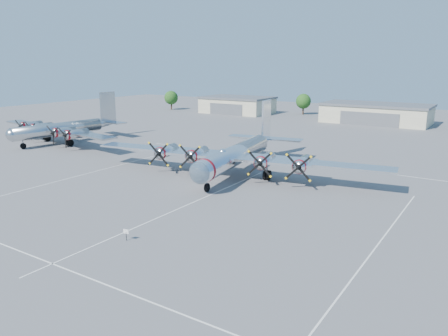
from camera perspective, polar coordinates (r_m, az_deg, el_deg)
The scene contains 9 objects.
ground at distance 54.83m, azimuth -2.61°, elevation -3.88°, with size 260.00×260.00×0.00m, color #59595C.
parking_lines at distance 53.49m, azimuth -3.70°, elevation -4.35°, with size 60.00×50.08×0.01m.
hangar_west at distance 146.19m, azimuth 1.75°, elevation 8.26°, with size 22.60×14.60×5.40m.
hangar_center at distance 128.84m, azimuth 19.24°, elevation 6.77°, with size 28.60×14.60×5.40m.
tree_far_west at distance 157.36m, azimuth -6.92°, elevation 9.10°, with size 4.80×4.80×6.64m.
tree_west at distance 144.14m, azimuth 10.33°, elevation 8.57°, with size 4.80×4.80×6.64m.
main_bomber_b29 at distance 66.74m, azimuth 1.80°, elevation -0.67°, with size 45.49×31.12×10.06m, color white, non-canonical shape.
bomber_west at distance 98.06m, azimuth -20.02°, elevation 3.15°, with size 37.89×26.83×10.01m, color #B3B6B7, non-canonical shape.
info_placard at distance 42.83m, azimuth -12.67°, elevation -8.24°, with size 0.58×0.16×1.12m.
Camera 1 is at (30.53, -42.44, 16.54)m, focal length 35.00 mm.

